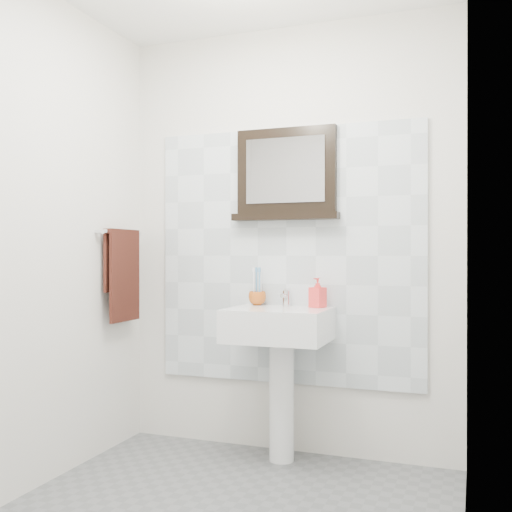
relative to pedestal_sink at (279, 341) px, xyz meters
The scene contains 12 objects.
back_wall 0.62m from the pedestal_sink, 95.50° to the left, with size 2.00×0.01×2.50m, color silver.
front_wall 2.06m from the pedestal_sink, 90.63° to the right, with size 2.00×0.01×2.50m, color silver.
left_wall 1.46m from the pedestal_sink, 139.48° to the right, with size 0.01×2.20×2.50m, color silver.
right_wall 1.43m from the pedestal_sink, 41.76° to the right, with size 0.01×2.20×2.50m, color silver.
splashback 0.52m from the pedestal_sink, 95.80° to the left, with size 1.60×0.02×1.50m, color silver.
pedestal_sink is the anchor object (origin of this frame).
toothbrush_cup 0.32m from the pedestal_sink, 141.45° to the left, with size 0.10×0.10×0.08m, color #B95215.
toothbrushes 0.39m from the pedestal_sink, 140.44° to the left, with size 0.05×0.04×0.21m.
soap_dispenser 0.35m from the pedestal_sink, 31.10° to the left, with size 0.08×0.08×0.17m, color #FB1D40.
framed_mirror 0.95m from the pedestal_sink, 95.19° to the left, with size 0.63×0.11×0.54m.
towel_bar 1.15m from the pedestal_sink, behind, with size 0.07×0.40×0.03m.
hand_towel 1.05m from the pedestal_sink, behind, with size 0.06×0.30×0.55m.
Camera 1 is at (1.04, -2.28, 1.16)m, focal length 42.00 mm.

